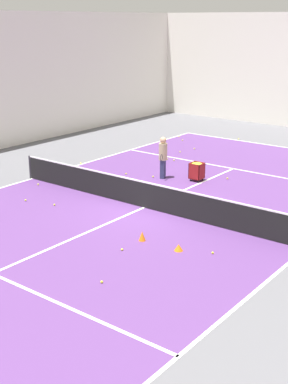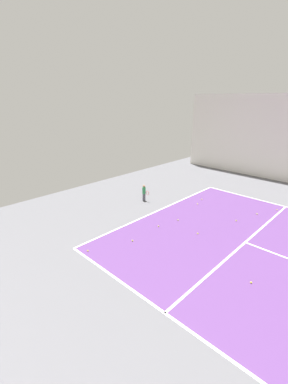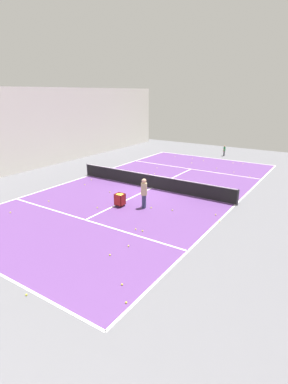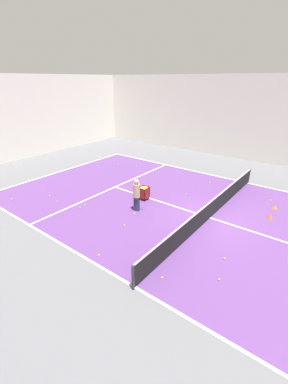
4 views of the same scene
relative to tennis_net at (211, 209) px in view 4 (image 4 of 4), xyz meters
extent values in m
plane|color=#5B5B60|center=(0.00, 0.00, -0.51)|extent=(38.96, 38.96, 0.00)
cube|color=#563370|center=(0.00, 0.00, -0.51)|extent=(11.96, 24.04, 0.00)
cube|color=white|center=(0.00, 12.02, -0.51)|extent=(11.96, 0.10, 0.00)
cube|color=white|center=(-5.98, 0.00, -0.51)|extent=(0.10, 24.04, 0.00)
cube|color=white|center=(5.98, 0.00, -0.51)|extent=(0.10, 24.04, 0.00)
cube|color=white|center=(0.00, 6.61, -0.51)|extent=(11.96, 0.10, 0.00)
cube|color=white|center=(0.00, 0.00, -0.51)|extent=(0.10, 13.22, 0.00)
cube|color=silver|center=(11.52, 0.00, 2.92)|extent=(0.15, 35.26, 6.86)
cube|color=silver|center=(0.00, 17.56, 2.92)|extent=(22.88, 0.15, 6.86)
cylinder|color=#2D2D33|center=(-6.08, 0.00, -0.02)|extent=(0.10, 0.10, 0.99)
cylinder|color=#2D2D33|center=(6.08, 0.00, -0.02)|extent=(0.10, 0.10, 0.99)
cube|color=black|center=(0.00, 0.00, -0.03)|extent=(12.06, 0.03, 0.92)
cube|color=white|center=(0.00, 0.00, 0.45)|extent=(12.06, 0.04, 0.05)
cube|color=#2D3351|center=(-1.65, 3.44, -0.11)|extent=(0.25, 0.32, 0.80)
cylinder|color=tan|center=(-1.65, 3.44, 0.65)|extent=(0.45, 0.45, 0.71)
sphere|color=tan|center=(-1.65, 3.44, 1.14)|extent=(0.27, 0.27, 0.27)
torus|color=black|center=(-1.50, 3.12, 0.47)|extent=(0.11, 0.28, 0.28)
cube|color=maroon|center=(-0.31, 3.99, -0.40)|extent=(0.52, 0.49, 0.02)
cube|color=maroon|center=(-0.31, 3.76, -0.07)|extent=(0.52, 0.02, 0.65)
cube|color=maroon|center=(-0.31, 4.23, -0.07)|extent=(0.52, 0.02, 0.65)
cube|color=maroon|center=(-0.56, 3.99, -0.07)|extent=(0.02, 0.49, 0.65)
cube|color=maroon|center=(-0.06, 3.99, -0.07)|extent=(0.02, 0.49, 0.65)
ellipsoid|color=yellow|center=(-0.31, 3.99, 0.20)|extent=(0.48, 0.45, 0.16)
cylinder|color=black|center=(-0.49, 3.82, -0.45)|extent=(0.05, 0.05, 0.12)
cylinder|color=black|center=(-0.12, 3.82, -0.45)|extent=(0.05, 0.05, 0.12)
cylinder|color=black|center=(-0.49, 4.16, -0.45)|extent=(0.05, 0.05, 0.12)
cylinder|color=black|center=(-0.12, 4.16, -0.45)|extent=(0.05, 0.05, 0.12)
cone|color=orange|center=(3.09, -2.34, -0.41)|extent=(0.26, 0.26, 0.20)
cone|color=orange|center=(1.79, -2.40, -0.36)|extent=(0.22, 0.22, 0.29)
sphere|color=yellow|center=(1.82, 2.36, -0.47)|extent=(0.07, 0.07, 0.07)
sphere|color=yellow|center=(3.73, 9.80, -0.47)|extent=(0.07, 0.07, 0.07)
sphere|color=yellow|center=(5.75, 10.92, -0.47)|extent=(0.07, 0.07, 0.07)
sphere|color=yellow|center=(-2.04, 3.28, -0.47)|extent=(0.07, 0.07, 0.07)
sphere|color=yellow|center=(0.60, 4.99, -0.47)|extent=(0.07, 0.07, 0.07)
sphere|color=yellow|center=(-2.70, -1.82, -0.47)|extent=(0.07, 0.07, 0.07)
sphere|color=yellow|center=(4.25, 12.53, -0.47)|extent=(0.07, 0.07, 0.07)
sphere|color=yellow|center=(-3.93, -2.12, -0.47)|extent=(0.07, 0.07, 0.07)
sphere|color=yellow|center=(-6.04, 2.99, -0.47)|extent=(0.07, 0.07, 0.07)
sphere|color=yellow|center=(-3.43, 8.73, -0.47)|extent=(0.07, 0.07, 0.07)
sphere|color=yellow|center=(-5.08, -0.49, -0.47)|extent=(0.07, 0.07, 0.07)
sphere|color=yellow|center=(3.99, -1.93, -0.47)|extent=(0.07, 0.07, 0.07)
sphere|color=yellow|center=(-3.24, 2.92, -0.47)|extent=(0.07, 0.07, 0.07)
sphere|color=yellow|center=(-3.63, 7.69, -0.47)|extent=(0.07, 0.07, 0.07)
sphere|color=yellow|center=(-5.07, 10.05, -0.47)|extent=(0.07, 0.07, 0.07)
sphere|color=yellow|center=(-2.93, 6.13, -0.47)|extent=(0.07, 0.07, 0.07)
sphere|color=yellow|center=(-5.56, 2.20, -0.47)|extent=(0.07, 0.07, 0.07)
sphere|color=yellow|center=(4.45, 2.05, -0.47)|extent=(0.07, 0.07, 0.07)
sphere|color=yellow|center=(-3.31, 6.10, -0.47)|extent=(0.07, 0.07, 0.07)
sphere|color=yellow|center=(4.92, 0.83, -0.47)|extent=(0.07, 0.07, 0.07)
sphere|color=yellow|center=(6.03, 7.90, -0.47)|extent=(0.07, 0.07, 0.07)
sphere|color=yellow|center=(4.19, 8.22, -0.47)|extent=(0.07, 0.07, 0.07)
sphere|color=yellow|center=(-2.75, 12.25, -0.47)|extent=(0.07, 0.07, 0.07)
sphere|color=yellow|center=(3.86, 5.82, -0.47)|extent=(0.07, 0.07, 0.07)
camera|label=1|loc=(11.04, -14.30, 5.94)|focal=50.00mm
camera|label=2|loc=(11.01, -2.65, 5.94)|focal=24.00mm
camera|label=3|loc=(-10.62, 17.08, 5.94)|focal=28.00mm
camera|label=4|loc=(-11.04, -4.28, 5.94)|focal=24.00mm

